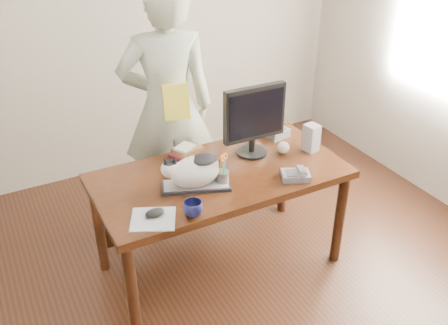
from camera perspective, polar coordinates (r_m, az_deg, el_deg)
room at (r=2.43m, az=6.10°, el=4.44°), size 4.50×4.50×4.50m
desk at (r=3.30m, az=-1.04°, el=-2.72°), size 1.60×0.80×0.75m
keyboard at (r=3.02m, az=-3.23°, el=-2.63°), size 0.44×0.29×0.02m
cat at (r=2.96m, az=-3.53°, el=-0.91°), size 0.40×0.29×0.23m
monitor at (r=3.25m, az=3.48°, el=5.18°), size 0.43×0.22×0.49m
pen_cup at (r=3.02m, az=-0.20°, el=-1.60°), size 0.11×0.11×0.21m
mousepad at (r=2.78m, az=-8.10°, el=-6.41°), size 0.31×0.30×0.01m
mouse at (r=2.79m, az=-7.89°, el=-5.72°), size 0.13×0.11×0.04m
coffee_mug at (r=2.77m, az=-3.57°, el=-5.27°), size 0.16×0.16×0.09m
phone at (r=3.13m, az=8.25°, el=-1.40°), size 0.21×0.19×0.08m
speaker at (r=3.43m, az=9.94°, el=2.80°), size 0.10×0.11×0.19m
baseball at (r=3.39m, az=6.80°, el=1.70°), size 0.08×0.08×0.08m
book_stack at (r=3.35m, az=-4.32°, el=1.28°), size 0.24×0.22×0.07m
calculator at (r=3.64m, az=5.67°, el=3.64°), size 0.19×0.23×0.06m
person at (r=3.62m, az=-6.45°, el=6.14°), size 0.77×0.60×1.87m
held_book at (r=3.43m, az=-5.48°, el=6.91°), size 0.20×0.14×0.25m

